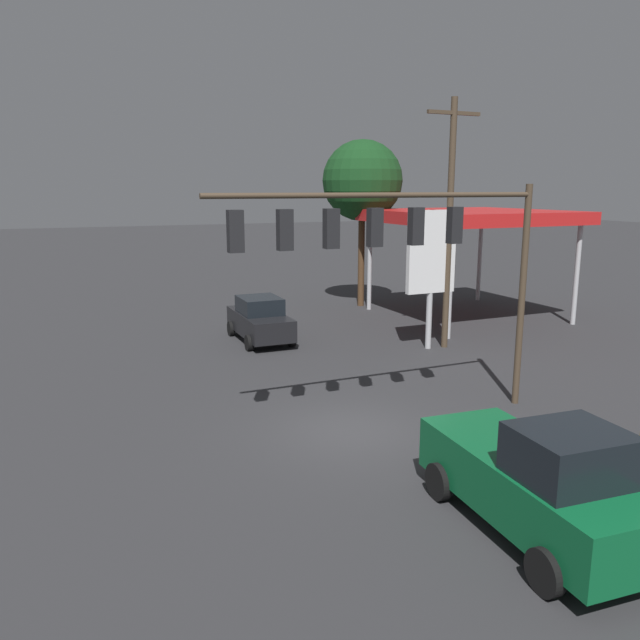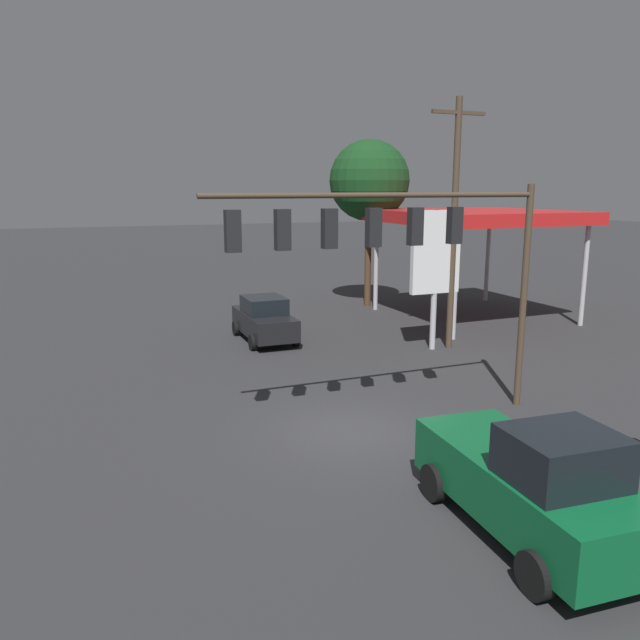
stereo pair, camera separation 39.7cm
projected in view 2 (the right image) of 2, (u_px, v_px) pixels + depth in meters
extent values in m
plane|color=#2D2D30|center=(348.00, 430.00, 17.08)|extent=(200.00, 200.00, 0.00)
cylinder|color=#473828|center=(524.00, 298.00, 18.43)|extent=(0.20, 0.20, 6.61)
cylinder|color=#473828|center=(382.00, 195.00, 16.02)|extent=(9.57, 0.14, 0.14)
cube|color=black|center=(455.00, 225.00, 17.03)|extent=(0.36, 0.28, 1.00)
sphere|color=#FF4141|center=(451.00, 214.00, 17.14)|extent=(0.22, 0.22, 0.22)
sphere|color=#392305|center=(451.00, 225.00, 17.20)|extent=(0.22, 0.22, 0.22)
sphere|color=black|center=(450.00, 236.00, 17.26)|extent=(0.22, 0.22, 0.22)
cube|color=black|center=(415.00, 226.00, 16.57)|extent=(0.36, 0.28, 1.00)
sphere|color=#FF4141|center=(412.00, 215.00, 16.67)|extent=(0.22, 0.22, 0.22)
sphere|color=#392305|center=(412.00, 226.00, 16.73)|extent=(0.22, 0.22, 0.22)
sphere|color=black|center=(411.00, 237.00, 16.80)|extent=(0.22, 0.22, 0.22)
cube|color=black|center=(374.00, 228.00, 16.10)|extent=(0.36, 0.28, 1.00)
sphere|color=#FF4141|center=(370.00, 216.00, 16.21)|extent=(0.22, 0.22, 0.22)
sphere|color=#392305|center=(370.00, 227.00, 16.27)|extent=(0.22, 0.22, 0.22)
sphere|color=black|center=(370.00, 239.00, 16.33)|extent=(0.22, 0.22, 0.22)
cube|color=black|center=(329.00, 229.00, 15.64)|extent=(0.36, 0.28, 1.00)
sphere|color=#FF4141|center=(327.00, 216.00, 15.74)|extent=(0.22, 0.22, 0.22)
sphere|color=#392305|center=(327.00, 228.00, 15.81)|extent=(0.22, 0.22, 0.22)
sphere|color=black|center=(326.00, 240.00, 15.87)|extent=(0.22, 0.22, 0.22)
cube|color=black|center=(283.00, 230.00, 15.18)|extent=(0.36, 0.28, 1.00)
sphere|color=#FF4141|center=(280.00, 217.00, 15.28)|extent=(0.22, 0.22, 0.22)
sphere|color=#392305|center=(280.00, 229.00, 15.34)|extent=(0.22, 0.22, 0.22)
sphere|color=black|center=(280.00, 242.00, 15.41)|extent=(0.22, 0.22, 0.22)
cube|color=black|center=(233.00, 231.00, 14.71)|extent=(0.36, 0.28, 1.00)
sphere|color=#FF4141|center=(230.00, 218.00, 14.82)|extent=(0.22, 0.22, 0.22)
sphere|color=#392305|center=(231.00, 231.00, 14.88)|extent=(0.22, 0.22, 0.22)
sphere|color=black|center=(231.00, 243.00, 14.94)|extent=(0.22, 0.22, 0.22)
cylinder|color=#473828|center=(454.00, 227.00, 24.90)|extent=(0.26, 0.26, 9.95)
cube|color=#473828|center=(459.00, 112.00, 24.00)|extent=(2.40, 0.14, 0.14)
cube|color=red|center=(476.00, 216.00, 31.05)|extent=(8.51, 8.58, 0.60)
cube|color=red|center=(430.00, 213.00, 34.95)|extent=(8.51, 0.06, 0.36)
cylinder|color=#B7B7BC|center=(488.00, 260.00, 36.31)|extent=(0.24, 0.24, 4.82)
cylinder|color=#B7B7BC|center=(376.00, 266.00, 33.59)|extent=(0.24, 0.24, 4.82)
cylinder|color=#B7B7BC|center=(584.00, 276.00, 29.64)|extent=(0.24, 0.24, 4.82)
cylinder|color=#B7B7BC|center=(455.00, 285.00, 26.91)|extent=(0.24, 0.24, 4.82)
cylinder|color=#B7B7BC|center=(435.00, 281.00, 25.14)|extent=(0.24, 0.24, 5.65)
cube|color=white|center=(436.00, 252.00, 24.90)|extent=(2.17, 0.24, 3.32)
cube|color=black|center=(434.00, 252.00, 25.02)|extent=(1.52, 0.04, 1.16)
cube|color=#0C592D|center=(525.00, 487.00, 11.78)|extent=(2.37, 5.33, 1.10)
cube|color=black|center=(562.00, 457.00, 10.73)|extent=(1.95, 1.73, 0.90)
cylinder|color=black|center=(635.00, 552.00, 10.63)|extent=(0.28, 0.81, 0.80)
cylinder|color=black|center=(534.00, 575.00, 10.01)|extent=(0.28, 0.81, 0.80)
cylinder|color=black|center=(516.00, 469.00, 13.77)|extent=(0.28, 0.81, 0.80)
cylinder|color=black|center=(433.00, 483.00, 13.15)|extent=(0.28, 0.81, 0.80)
cube|color=black|center=(264.00, 323.00, 26.95)|extent=(1.89, 4.43, 0.90)
cube|color=black|center=(264.00, 305.00, 26.79)|extent=(1.70, 2.03, 0.70)
cylinder|color=black|center=(295.00, 339.00, 26.07)|extent=(0.23, 0.66, 0.66)
cylinder|color=black|center=(253.00, 342.00, 25.42)|extent=(0.23, 0.66, 0.66)
cylinder|color=black|center=(275.00, 325.00, 28.68)|extent=(0.23, 0.66, 0.66)
cylinder|color=black|center=(236.00, 328.00, 28.02)|extent=(0.23, 0.66, 0.66)
cylinder|color=#4C331E|center=(368.00, 258.00, 34.62)|extent=(0.36, 0.36, 5.38)
sphere|color=#143D19|center=(369.00, 181.00, 33.75)|extent=(4.36, 4.36, 4.36)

